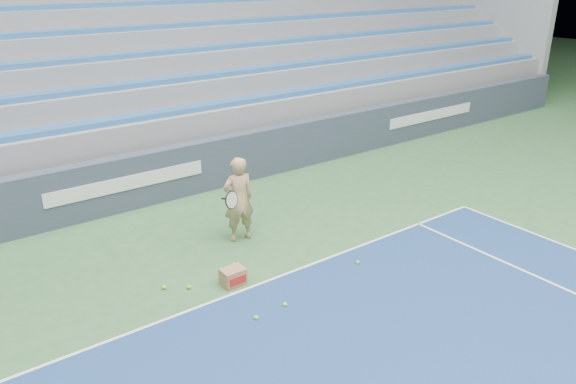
% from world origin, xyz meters
% --- Properties ---
extents(sponsor_barrier, '(30.00, 0.32, 1.10)m').
position_xyz_m(sponsor_barrier, '(0.00, 15.88, 0.55)').
color(sponsor_barrier, '#353F51').
rests_on(sponsor_barrier, ground).
extents(bleachers, '(31.00, 9.15, 7.30)m').
position_xyz_m(bleachers, '(0.00, 21.60, 2.36)').
color(bleachers, gray).
rests_on(bleachers, ground).
extents(tennis_player, '(0.91, 0.84, 1.54)m').
position_xyz_m(tennis_player, '(1.07, 13.37, 0.77)').
color(tennis_player, tan).
rests_on(tennis_player, ground).
extents(ball_box, '(0.36, 0.28, 0.27)m').
position_xyz_m(ball_box, '(0.18, 12.13, 0.13)').
color(ball_box, '#9E704C').
rests_on(ball_box, ground).
extents(tennis_ball_0, '(0.07, 0.07, 0.07)m').
position_xyz_m(tennis_ball_0, '(-0.06, 11.15, 0.03)').
color(tennis_ball_0, '#B4E22E').
rests_on(tennis_ball_0, ground).
extents(tennis_ball_1, '(0.07, 0.07, 0.07)m').
position_xyz_m(tennis_ball_1, '(-0.43, 12.42, 0.03)').
color(tennis_ball_1, '#B4E22E').
rests_on(tennis_ball_1, ground).
extents(tennis_ball_3, '(0.07, 0.07, 0.07)m').
position_xyz_m(tennis_ball_3, '(2.14, 11.45, 0.03)').
color(tennis_ball_3, '#B4E22E').
rests_on(tennis_ball_3, ground).
extents(tennis_ball_4, '(0.07, 0.07, 0.07)m').
position_xyz_m(tennis_ball_4, '(0.48, 12.59, 0.03)').
color(tennis_ball_4, '#B4E22E').
rests_on(tennis_ball_4, ground).
extents(tennis_ball_6, '(0.07, 0.07, 0.07)m').
position_xyz_m(tennis_ball_6, '(0.46, 11.17, 0.03)').
color(tennis_ball_6, '#B4E22E').
rests_on(tennis_ball_6, ground).
extents(tennis_ball_7, '(0.07, 0.07, 0.07)m').
position_xyz_m(tennis_ball_7, '(-0.73, 12.64, 0.03)').
color(tennis_ball_7, '#B4E22E').
rests_on(tennis_ball_7, ground).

